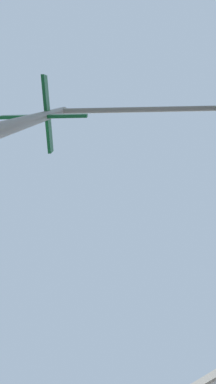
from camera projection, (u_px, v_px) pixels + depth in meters
The scene contains 1 object.
traffic_signal_near at pixel (147, 115), 3.31m from camera, with size 2.78×2.51×6.25m.
Camera 1 is at (-6.45, -6.69, 0.98)m, focal length 25.49 mm.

